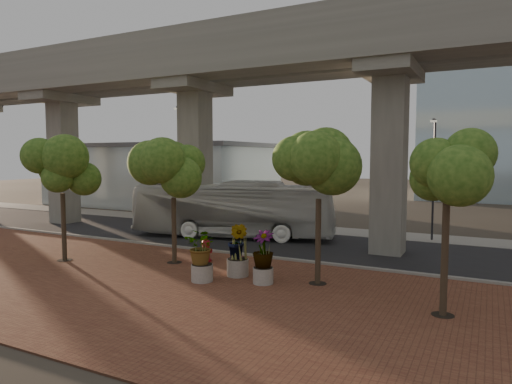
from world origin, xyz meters
The scene contains 18 objects.
ground centered at (0.00, 0.00, 0.00)m, with size 160.00×160.00×0.00m, color #332E25.
brick_plaza centered at (0.00, -8.00, 0.03)m, with size 70.00×13.00×0.06m, color brown.
asphalt_road centered at (0.00, 2.00, 0.02)m, with size 90.00×8.00×0.04m, color black.
curb_strip centered at (0.00, -2.00, 0.08)m, with size 70.00×0.25×0.16m, color gray.
far_sidewalk centered at (0.00, 7.50, 0.03)m, with size 90.00×3.00×0.06m, color gray.
transit_viaduct centered at (0.00, 2.00, 7.29)m, with size 72.00×5.60×12.40m.
station_pavilion centered at (-20.00, 16.00, 3.22)m, with size 23.00×13.00×6.30m.
transit_bus centered at (-3.49, 2.43, 1.74)m, with size 2.93×12.46×3.47m, color silver.
fire_hydrant centered at (-1.26, -4.02, 0.60)m, with size 0.57×0.51×1.13m.
planter_front centered at (0.50, -6.96, 1.36)m, with size 1.94×1.94×2.14m.
planter_right centered at (2.82, -6.13, 1.33)m, with size 1.97×1.97×2.10m.
planter_left centered at (1.36, -5.59, 1.42)m, with size 2.03×2.03×2.23m.
street_tree_far_west centered at (-7.45, -6.92, 4.27)m, with size 3.37×3.37×5.77m.
street_tree_near_west centered at (-2.46, -4.88, 4.22)m, with size 3.79×3.79×5.90m.
street_tree_near_east centered at (4.73, -5.16, 4.44)m, with size 3.60×3.60×6.04m.
street_tree_far_east centered at (9.45, -6.76, 4.47)m, with size 3.02×3.02×5.82m.
streetlamp_west centered at (-9.47, 5.74, 5.01)m, with size 0.43×1.24×8.58m.
streetlamp_east centered at (7.65, 6.80, 4.18)m, with size 0.35×1.04×7.16m.
Camera 1 is at (10.62, -21.91, 5.07)m, focal length 32.00 mm.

